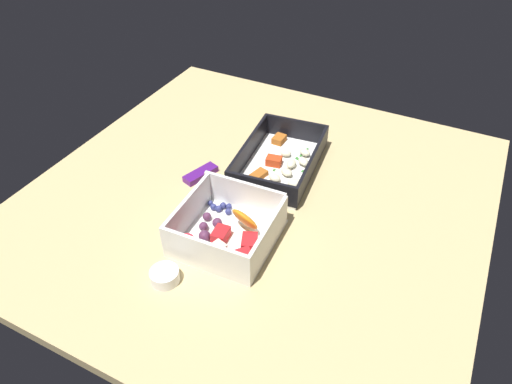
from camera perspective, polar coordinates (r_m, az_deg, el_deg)
table_surface at (r=87.31cm, az=0.15°, el=-0.83°), size 80.00×80.00×2.00cm
pasta_container at (r=92.13cm, az=2.94°, el=3.64°), size 22.97×15.92×5.02cm
fruit_bowl at (r=76.87cm, az=-3.44°, el=-4.67°), size 16.15×15.78×6.39cm
candy_bar at (r=91.38cm, az=-6.57°, el=2.31°), size 7.40×4.49×1.20cm
paper_cup_liner at (r=73.08cm, az=-10.96°, el=-9.91°), size 4.40×4.40×2.03cm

